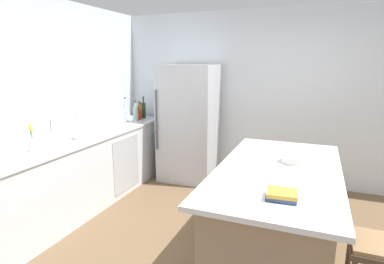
{
  "coord_description": "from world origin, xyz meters",
  "views": [
    {
      "loc": [
        0.62,
        -2.61,
        1.84
      ],
      "look_at": [
        -0.77,
        0.87,
        1.0
      ],
      "focal_mm": 29.39,
      "sensor_mm": 36.0,
      "label": 1
    }
  ],
  "objects_px": {
    "flower_vase": "(32,143)",
    "cookbook_stack": "(282,195)",
    "sink_faucet": "(52,131)",
    "whiskey_bottle": "(140,112)",
    "paper_towel_roll": "(77,128)",
    "gin_bottle": "(136,113)",
    "bar_stool": "(377,260)",
    "soda_bottle": "(126,112)",
    "refrigerator": "(189,123)",
    "mixing_bowl": "(295,159)",
    "kitchen_island": "(276,215)",
    "hot_sauce_bottle": "(139,115)",
    "syrup_bottle": "(141,111)",
    "wine_bottle": "(144,110)"
  },
  "relations": [
    {
      "from": "bar_stool",
      "to": "flower_vase",
      "type": "bearing_deg",
      "value": 176.96
    },
    {
      "from": "cookbook_stack",
      "to": "mixing_bowl",
      "type": "xyz_separation_m",
      "value": [
        0.03,
        0.88,
        0.01
      ]
    },
    {
      "from": "flower_vase",
      "to": "cookbook_stack",
      "type": "distance_m",
      "value": 2.56
    },
    {
      "from": "kitchen_island",
      "to": "paper_towel_roll",
      "type": "xyz_separation_m",
      "value": [
        -2.41,
        0.19,
        0.6
      ]
    },
    {
      "from": "refrigerator",
      "to": "cookbook_stack",
      "type": "distance_m",
      "value": 2.88
    },
    {
      "from": "kitchen_island",
      "to": "soda_bottle",
      "type": "xyz_separation_m",
      "value": [
        -2.5,
        1.38,
        0.61
      ]
    },
    {
      "from": "kitchen_island",
      "to": "whiskey_bottle",
      "type": "bearing_deg",
      "value": 145.42
    },
    {
      "from": "soda_bottle",
      "to": "paper_towel_roll",
      "type": "bearing_deg",
      "value": -85.91
    },
    {
      "from": "kitchen_island",
      "to": "paper_towel_roll",
      "type": "relative_size",
      "value": 6.52
    },
    {
      "from": "cookbook_stack",
      "to": "hot_sauce_bottle",
      "type": "bearing_deg",
      "value": 138.15
    },
    {
      "from": "flower_vase",
      "to": "cookbook_stack",
      "type": "relative_size",
      "value": 1.33
    },
    {
      "from": "paper_towel_roll",
      "to": "hot_sauce_bottle",
      "type": "xyz_separation_m",
      "value": [
        0.03,
        1.38,
        -0.05
      ]
    },
    {
      "from": "refrigerator",
      "to": "paper_towel_roll",
      "type": "xyz_separation_m",
      "value": [
        -0.86,
        -1.52,
        0.16
      ]
    },
    {
      "from": "paper_towel_roll",
      "to": "wine_bottle",
      "type": "height_order",
      "value": "wine_bottle"
    },
    {
      "from": "paper_towel_roll",
      "to": "gin_bottle",
      "type": "height_order",
      "value": "paper_towel_roll"
    },
    {
      "from": "kitchen_island",
      "to": "refrigerator",
      "type": "relative_size",
      "value": 1.13
    },
    {
      "from": "syrup_bottle",
      "to": "flower_vase",
      "type": "bearing_deg",
      "value": -88.38
    },
    {
      "from": "kitchen_island",
      "to": "mixing_bowl",
      "type": "distance_m",
      "value": 0.55
    },
    {
      "from": "flower_vase",
      "to": "mixing_bowl",
      "type": "relative_size",
      "value": 1.13
    },
    {
      "from": "kitchen_island",
      "to": "wine_bottle",
      "type": "bearing_deg",
      "value": 143.8
    },
    {
      "from": "refrigerator",
      "to": "soda_bottle",
      "type": "distance_m",
      "value": 1.01
    },
    {
      "from": "kitchen_island",
      "to": "bar_stool",
      "type": "xyz_separation_m",
      "value": [
        0.72,
        -0.6,
        0.1
      ]
    },
    {
      "from": "wine_bottle",
      "to": "gin_bottle",
      "type": "relative_size",
      "value": 1.16
    },
    {
      "from": "bar_stool",
      "to": "sink_faucet",
      "type": "distance_m",
      "value": 3.29
    },
    {
      "from": "refrigerator",
      "to": "flower_vase",
      "type": "height_order",
      "value": "refrigerator"
    },
    {
      "from": "sink_faucet",
      "to": "refrigerator",
      "type": "bearing_deg",
      "value": 63.03
    },
    {
      "from": "bar_stool",
      "to": "whiskey_bottle",
      "type": "height_order",
      "value": "whiskey_bottle"
    },
    {
      "from": "sink_faucet",
      "to": "mixing_bowl",
      "type": "bearing_deg",
      "value": 7.69
    },
    {
      "from": "bar_stool",
      "to": "gin_bottle",
      "type": "xyz_separation_m",
      "value": [
        -3.1,
        2.07,
        0.49
      ]
    },
    {
      "from": "syrup_bottle",
      "to": "mixing_bowl",
      "type": "xyz_separation_m",
      "value": [
        2.65,
        -1.63,
        -0.07
      ]
    },
    {
      "from": "refrigerator",
      "to": "gin_bottle",
      "type": "height_order",
      "value": "refrigerator"
    },
    {
      "from": "bar_stool",
      "to": "hot_sauce_bottle",
      "type": "relative_size",
      "value": 3.55
    },
    {
      "from": "sink_faucet",
      "to": "paper_towel_roll",
      "type": "distance_m",
      "value": 0.32
    },
    {
      "from": "cookbook_stack",
      "to": "flower_vase",
      "type": "bearing_deg",
      "value": 175.06
    },
    {
      "from": "kitchen_island",
      "to": "hot_sauce_bottle",
      "type": "relative_size",
      "value": 10.42
    },
    {
      "from": "kitchen_island",
      "to": "hot_sauce_bottle",
      "type": "bearing_deg",
      "value": 146.61
    },
    {
      "from": "soda_bottle",
      "to": "bar_stool",
      "type": "bearing_deg",
      "value": -31.5
    },
    {
      "from": "whiskey_bottle",
      "to": "flower_vase",
      "type": "bearing_deg",
      "value": -90.85
    },
    {
      "from": "whiskey_bottle",
      "to": "gin_bottle",
      "type": "height_order",
      "value": "gin_bottle"
    },
    {
      "from": "syrup_bottle",
      "to": "gin_bottle",
      "type": "xyz_separation_m",
      "value": [
        0.15,
        -0.39,
        0.03
      ]
    },
    {
      "from": "paper_towel_roll",
      "to": "mixing_bowl",
      "type": "relative_size",
      "value": 1.21
    },
    {
      "from": "mixing_bowl",
      "to": "wine_bottle",
      "type": "bearing_deg",
      "value": 148.87
    },
    {
      "from": "soda_bottle",
      "to": "cookbook_stack",
      "type": "height_order",
      "value": "soda_bottle"
    },
    {
      "from": "syrup_bottle",
      "to": "hot_sauce_bottle",
      "type": "height_order",
      "value": "syrup_bottle"
    },
    {
      "from": "refrigerator",
      "to": "mixing_bowl",
      "type": "height_order",
      "value": "refrigerator"
    },
    {
      "from": "paper_towel_roll",
      "to": "gin_bottle",
      "type": "xyz_separation_m",
      "value": [
        0.04,
        1.28,
        -0.01
      ]
    },
    {
      "from": "mixing_bowl",
      "to": "refrigerator",
      "type": "bearing_deg",
      "value": 138.8
    },
    {
      "from": "bar_stool",
      "to": "gin_bottle",
      "type": "relative_size",
      "value": 2.23
    },
    {
      "from": "sink_faucet",
      "to": "whiskey_bottle",
      "type": "distance_m",
      "value": 1.79
    },
    {
      "from": "syrup_bottle",
      "to": "whiskey_bottle",
      "type": "bearing_deg",
      "value": -62.97
    }
  ]
}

